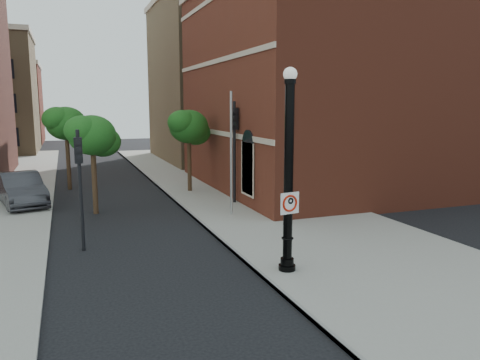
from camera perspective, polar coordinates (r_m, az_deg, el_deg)
name	(u,v)px	position (r m, az deg, el deg)	size (l,w,h in m)	color
ground	(199,292)	(13.25, -4.97, -13.47)	(120.00, 120.00, 0.00)	black
sidewalk_right	(259,203)	(24.19, 2.38, -2.82)	(8.00, 60.00, 0.12)	gray
curb_edge	(185,209)	(22.98, -6.75, -3.50)	(0.10, 60.00, 0.14)	gray
brick_wall_building	(378,86)	(32.18, 16.49, 10.90)	(22.30, 16.30, 12.50)	maroon
bg_building_tan_b	(275,84)	(46.04, 4.29, 11.55)	(22.00, 14.00, 14.00)	#8A6D4B
lamppost	(288,182)	(13.87, 5.93, -0.21)	(0.52, 0.52, 6.15)	black
no_parking_sign	(290,203)	(13.83, 6.09, -2.81)	(0.64, 0.14, 0.64)	white
parked_car	(21,189)	(26.14, -25.13, -1.03)	(1.80, 5.15, 1.70)	#2F2F34
traffic_signal_left	(79,170)	(16.96, -18.99, 1.15)	(0.28, 0.35, 4.26)	black
traffic_signal_right	(234,136)	(23.63, -0.68, 5.43)	(0.37, 0.45, 5.26)	black
utility_pole	(231,155)	(21.04, -1.07, 3.04)	(0.11, 0.11, 5.68)	#999999
street_tree_a	(93,136)	(22.67, -17.50, 5.09)	(2.56, 2.32, 4.62)	black
street_tree_b	(67,124)	(29.81, -20.38, 6.37)	(2.76, 2.49, 4.97)	black
street_tree_c	(189,128)	(27.11, -6.22, 6.36)	(2.66, 2.41, 4.80)	black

